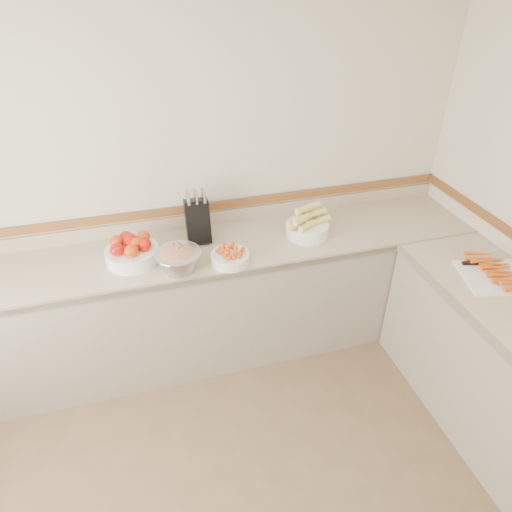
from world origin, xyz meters
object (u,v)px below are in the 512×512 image
object	(u,v)px
cherry_tomato_bowl	(230,256)
rhubarb_bowl	(178,259)
tomato_bowl	(132,251)
knife_block	(198,220)
corn_bowl	(307,226)
cutting_board	(499,274)

from	to	relation	value
cherry_tomato_bowl	rhubarb_bowl	distance (m)	0.33
cherry_tomato_bowl	tomato_bowl	bearing A→B (deg)	162.04
tomato_bowl	cherry_tomato_bowl	xyz separation A→B (m)	(0.60, -0.19, -0.03)
knife_block	corn_bowl	xyz separation A→B (m)	(0.74, -0.15, -0.08)
knife_block	tomato_bowl	bearing A→B (deg)	-163.22
knife_block	cutting_board	size ratio (longest dim) A/B	0.72
cherry_tomato_bowl	corn_bowl	bearing A→B (deg)	17.26
cherry_tomato_bowl	corn_bowl	size ratio (longest dim) A/B	0.75
cherry_tomato_bowl	corn_bowl	xyz separation A→B (m)	(0.59, 0.18, 0.03)
knife_block	rhubarb_bowl	size ratio (longest dim) A/B	1.32
corn_bowl	cherry_tomato_bowl	bearing A→B (deg)	-162.74
tomato_bowl	rhubarb_bowl	bearing A→B (deg)	-35.53
cherry_tomato_bowl	rhubarb_bowl	size ratio (longest dim) A/B	0.86
rhubarb_bowl	cherry_tomato_bowl	bearing A→B (deg)	-0.07
tomato_bowl	cutting_board	bearing A→B (deg)	-20.35
rhubarb_bowl	tomato_bowl	bearing A→B (deg)	144.47
tomato_bowl	cherry_tomato_bowl	size ratio (longest dim) A/B	1.36
cutting_board	tomato_bowl	bearing A→B (deg)	159.65
corn_bowl	rhubarb_bowl	xyz separation A→B (m)	(-0.92, -0.18, 0.01)
knife_block	cherry_tomato_bowl	distance (m)	0.38
tomato_bowl	cutting_board	size ratio (longest dim) A/B	0.64
cutting_board	rhubarb_bowl	bearing A→B (deg)	162.18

